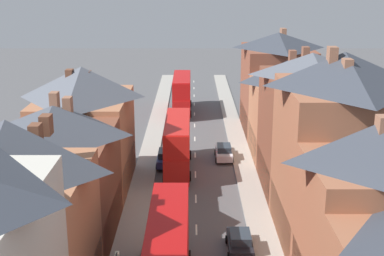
# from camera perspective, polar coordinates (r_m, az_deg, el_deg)

# --- Properties ---
(pavement_left) EXTENTS (2.20, 104.00, 0.14)m
(pavement_left) POSITION_cam_1_polar(r_m,az_deg,el_deg) (55.75, -5.10, -4.16)
(pavement_left) COLOR #A8A399
(pavement_left) RESTS_ON ground
(pavement_right) EXTENTS (2.20, 104.00, 0.14)m
(pavement_right) POSITION_cam_1_polar(r_m,az_deg,el_deg) (55.81, 5.42, -4.15)
(pavement_right) COLOR #A8A399
(pavement_right) RESTS_ON ground
(centre_line_dashes) EXTENTS (0.14, 97.80, 0.01)m
(centre_line_dashes) POSITION_cam_1_polar(r_m,az_deg,el_deg) (53.70, 0.17, -4.98)
(centre_line_dashes) COLOR silver
(centre_line_dashes) RESTS_ON ground
(terrace_row_left) EXTENTS (8.00, 50.73, 13.89)m
(terrace_row_left) POSITION_cam_1_polar(r_m,az_deg,el_deg) (31.36, -18.78, -10.21)
(terrace_row_left) COLOR #B2704C
(terrace_row_left) RESTS_ON ground
(terrace_row_right) EXTENTS (8.00, 68.44, 14.59)m
(terrace_row_right) POSITION_cam_1_polar(r_m,az_deg,el_deg) (40.54, 14.88, -3.44)
(terrace_row_right) COLOR #ADB2B7
(terrace_row_right) RESTS_ON ground
(double_decker_bus_lead) EXTENTS (2.74, 10.80, 5.30)m
(double_decker_bus_lead) POSITION_cam_1_polar(r_m,az_deg,el_deg) (53.94, -1.76, -1.72)
(double_decker_bus_lead) COLOR red
(double_decker_bus_lead) RESTS_ON ground
(double_decker_bus_mid_street) EXTENTS (2.74, 10.80, 5.30)m
(double_decker_bus_mid_street) POSITION_cam_1_polar(r_m,az_deg,el_deg) (33.97, -2.73, -13.01)
(double_decker_bus_mid_street) COLOR #B70F0F
(double_decker_bus_mid_street) RESTS_ON ground
(double_decker_bus_far_approaching) EXTENTS (2.74, 10.80, 5.30)m
(double_decker_bus_far_approaching) POSITION_cam_1_polar(r_m,az_deg,el_deg) (76.96, -1.30, 3.73)
(double_decker_bus_far_approaching) COLOR red
(double_decker_bus_far_approaching) RESTS_ON ground
(car_near_blue) EXTENTS (1.90, 4.53, 1.68)m
(car_near_blue) POSITION_cam_1_polar(r_m,az_deg,el_deg) (56.05, -3.02, -3.17)
(car_near_blue) COLOR navy
(car_near_blue) RESTS_ON ground
(car_parked_left_a) EXTENTS (1.90, 4.00, 1.59)m
(car_parked_left_a) POSITION_cam_1_polar(r_m,az_deg,el_deg) (39.41, 4.94, -12.00)
(car_parked_left_a) COLOR black
(car_parked_left_a) RESTS_ON ground
(car_mid_black) EXTENTS (1.90, 4.29, 1.63)m
(car_mid_black) POSITION_cam_1_polar(r_m,az_deg,el_deg) (57.88, 3.22, -2.56)
(car_mid_black) COLOR silver
(car_mid_black) RESTS_ON ground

